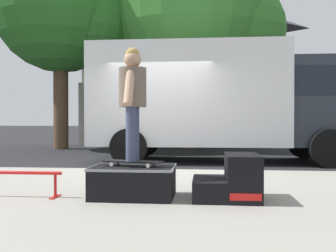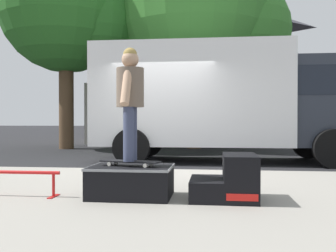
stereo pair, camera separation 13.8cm
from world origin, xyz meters
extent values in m
plane|color=black|center=(0.00, 0.00, 0.00)|extent=(140.00, 140.00, 0.00)
cube|color=gray|center=(0.00, -3.00, 0.06)|extent=(50.00, 5.00, 0.12)
cube|color=black|center=(0.17, -3.34, 0.32)|extent=(1.02, 0.75, 0.39)
cube|color=gray|center=(0.17, -3.34, 0.50)|extent=(1.04, 0.77, 0.03)
cube|color=black|center=(1.13, -3.34, 0.24)|extent=(0.41, 0.77, 0.25)
cube|color=black|center=(1.53, -3.34, 0.40)|extent=(0.41, 0.77, 0.56)
cube|color=red|center=(1.53, -3.73, 0.22)|extent=(0.36, 0.01, 0.08)
cylinder|color=red|center=(-1.40, -3.45, 0.43)|extent=(1.34, 0.04, 0.04)
cylinder|color=red|center=(-0.81, -3.45, 0.27)|extent=(0.04, 0.04, 0.31)
cube|color=red|center=(-0.81, -3.45, 0.13)|extent=(0.06, 0.28, 0.01)
cube|color=black|center=(0.16, -3.36, 0.57)|extent=(0.81, 0.38, 0.02)
cylinder|color=silver|center=(0.42, -3.33, 0.54)|extent=(0.06, 0.04, 0.05)
cylinder|color=silver|center=(0.38, -3.51, 0.54)|extent=(0.06, 0.04, 0.05)
cylinder|color=silver|center=(-0.06, -3.21, 0.54)|extent=(0.06, 0.04, 0.05)
cylinder|color=silver|center=(-0.10, -3.38, 0.54)|extent=(0.06, 0.04, 0.05)
cylinder|color=#3F4766|center=(0.16, -3.27, 0.92)|extent=(0.14, 0.14, 0.68)
cylinder|color=#3F4766|center=(0.16, -3.44, 0.92)|extent=(0.14, 0.14, 0.68)
cylinder|color=#726051|center=(0.16, -3.36, 1.51)|extent=(0.35, 0.35, 0.49)
cylinder|color=tan|center=(0.16, -3.14, 1.50)|extent=(0.11, 0.30, 0.47)
cylinder|color=tan|center=(0.16, -3.57, 1.50)|extent=(0.11, 0.30, 0.47)
sphere|color=tan|center=(0.16, -3.36, 1.86)|extent=(0.22, 0.22, 0.22)
sphere|color=tan|center=(0.16, -3.36, 1.92)|extent=(0.18, 0.18, 0.18)
cube|color=white|center=(0.63, 2.20, 1.75)|extent=(5.00, 2.35, 2.60)
cube|color=#282D38|center=(4.08, 2.20, 1.55)|extent=(1.90, 2.16, 2.20)
cube|color=black|center=(4.08, 2.20, 2.03)|extent=(1.92, 2.19, 0.70)
cylinder|color=black|center=(3.93, 3.38, 0.45)|extent=(0.90, 0.28, 0.90)
cylinder|color=black|center=(3.93, 1.03, 0.45)|extent=(0.90, 0.28, 0.90)
cylinder|color=black|center=(-0.76, 3.38, 0.45)|extent=(0.90, 0.28, 0.90)
cylinder|color=black|center=(-0.76, 1.03, 0.45)|extent=(0.90, 0.28, 0.90)
cylinder|color=brown|center=(0.46, 7.03, 1.66)|extent=(0.56, 0.56, 3.32)
sphere|color=#387A2D|center=(0.46, 7.03, 5.32)|extent=(6.17, 6.17, 6.17)
sphere|color=#387A2D|center=(2.16, 7.03, 4.55)|extent=(4.01, 4.01, 4.01)
cylinder|color=brown|center=(-4.44, 6.22, 1.92)|extent=(0.56, 0.56, 3.85)
sphere|color=#286623|center=(-4.44, 6.22, 5.51)|extent=(5.11, 5.11, 5.11)
sphere|color=#286623|center=(-3.03, 6.22, 4.87)|extent=(3.32, 3.32, 3.32)
cube|color=beige|center=(-0.10, 13.03, 3.00)|extent=(9.00, 7.50, 6.00)
cube|color=#B2ADA3|center=(-0.10, 9.03, 1.40)|extent=(9.00, 0.50, 2.80)
pyramid|color=#38383F|center=(-0.10, 13.03, 7.20)|extent=(9.54, 7.95, 2.40)
camera|label=1|loc=(1.07, -8.17, 1.09)|focal=41.31mm
camera|label=2|loc=(1.20, -8.15, 1.09)|focal=41.31mm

